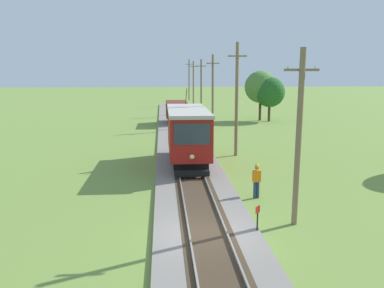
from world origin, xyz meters
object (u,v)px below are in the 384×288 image
red_tram (188,133)px  utility_pole_distant (193,83)px  utility_pole_foreground (299,137)px  utility_pole_near_tram (237,99)px  tree_left_near (270,92)px  freight_car (176,111)px  utility_pole_horizon (189,80)px  trackside_signal_marker (257,219)px  utility_pole_far (201,87)px  utility_pole_mid (213,91)px  tree_right_near (261,87)px  track_worker (257,179)px

red_tram → utility_pole_distant: utility_pole_distant is taller
utility_pole_foreground → utility_pole_distant: utility_pole_distant is taller
utility_pole_near_tram → tree_left_near: 21.46m
freight_car → utility_pole_horizon: size_ratio=0.64×
tree_left_near → trackside_signal_marker: bearing=-105.0°
utility_pole_distant → trackside_signal_marker: 57.99m
utility_pole_far → utility_pole_horizon: size_ratio=0.94×
freight_car → utility_pole_far: bearing=69.0°
trackside_signal_marker → utility_pole_distant: bearing=88.2°
utility_pole_foreground → tree_left_near: 35.23m
utility_pole_near_tram → trackside_signal_marker: size_ratio=7.06×
utility_pole_near_tram → utility_pole_mid: size_ratio=1.05×
utility_pole_distant → trackside_signal_marker: bearing=-91.8°
utility_pole_mid → utility_pole_near_tram: bearing=-90.0°
freight_car → tree_right_near: bearing=14.9°
red_tram → tree_left_near: size_ratio=1.58×
utility_pole_near_tram → utility_pole_distant: 42.59m
freight_car → utility_pole_near_tram: 18.75m
freight_car → utility_pole_foreground: (3.81, -32.51, 2.19)m
utility_pole_horizon → trackside_signal_marker: size_ratio=6.91×
utility_pole_far → tree_left_near: utility_pole_far is taller
tree_right_near → track_worker: bearing=-103.4°
tree_right_near → utility_pole_near_tram: bearing=-107.8°
utility_pole_near_tram → trackside_signal_marker: utility_pole_near_tram is taller
freight_car → trackside_signal_marker: size_ratio=4.41×
red_tram → utility_pole_distant: (3.80, 45.67, 1.71)m
utility_pole_distant → tree_left_near: bearing=-71.3°
red_tram → tree_left_near: (11.45, 23.12, 1.38)m
utility_pole_foreground → utility_pole_horizon: bearing=90.0°
utility_pole_mid → trackside_signal_marker: utility_pole_mid is taller
red_tram → utility_pole_near_tram: bearing=39.0°
utility_pole_mid → trackside_signal_marker: bearing=-93.5°
utility_pole_mid → track_worker: bearing=-91.8°
tree_left_near → tree_right_near: (-0.93, 0.92, 0.58)m
utility_pole_near_tram → utility_pole_mid: utility_pole_near_tram is taller
red_tram → utility_pole_mid: size_ratio=1.08×
utility_pole_horizon → utility_pole_distant: bearing=-90.0°
utility_pole_foreground → tree_right_near: (6.72, 35.31, 0.41)m
utility_pole_near_tram → tree_right_near: utility_pole_near_tram is taller
trackside_signal_marker → red_tram: bearing=99.3°
red_tram → utility_pole_near_tram: (3.80, 3.08, 2.07)m
utility_pole_mid → track_worker: 25.46m
utility_pole_near_tram → track_worker: size_ratio=4.67×
utility_pole_horizon → tree_right_near: 33.89m
utility_pole_near_tram → utility_pole_foreground: bearing=-90.0°
utility_pole_foreground → trackside_signal_marker: utility_pole_foreground is taller
utility_pole_far → tree_right_near: size_ratio=1.24×
utility_pole_far → tree_right_near: (6.72, -7.10, 0.23)m
utility_pole_mid → trackside_signal_marker: 30.21m
utility_pole_mid → utility_pole_far: bearing=90.0°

